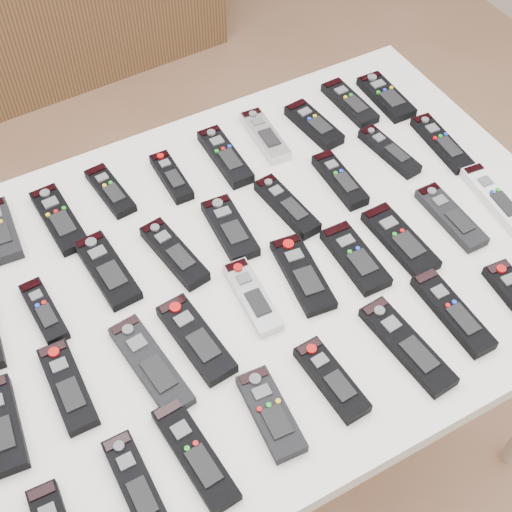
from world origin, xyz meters
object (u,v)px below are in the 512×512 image
remote_13 (174,254)px  remote_30 (137,486)px  remote_35 (453,312)px  remote_17 (389,151)px  remote_34 (407,346)px  remote_3 (110,191)px  remote_33 (331,379)px  remote_7 (314,125)px  remote_31 (195,454)px  remote_20 (68,386)px  remote_24 (303,274)px  remote_25 (355,258)px  remote_27 (451,217)px  remote_4 (171,177)px  remote_22 (196,339)px  remote_15 (287,206)px  remote_9 (386,97)px  remote_21 (151,365)px  remote_5 (225,157)px  remote_23 (252,297)px  table (256,281)px  remote_2 (59,219)px  remote_14 (230,229)px  remote_32 (271,413)px  remote_16 (340,180)px  remote_11 (44,311)px  remote_6 (265,136)px  remote_19 (0,426)px  remote_12 (107,270)px  remote_26 (400,240)px  remote_8 (350,103)px  remote_18 (442,143)px

remote_13 → remote_30: 0.45m
remote_30 → remote_35: size_ratio=0.93×
remote_17 → remote_34: 0.48m
remote_3 → remote_33: remote_33 is taller
remote_34 → remote_35: 0.11m
remote_7 → remote_31: 0.79m
remote_20 → remote_24: bearing=2.4°
remote_33 → remote_25: bearing=44.3°
remote_35 → remote_34: bearing=-171.4°
remote_17 → remote_27: (-0.00, -0.21, -0.00)m
remote_4 → remote_22: size_ratio=0.78×
remote_4 → remote_15: remote_15 is taller
remote_9 → remote_21: 0.85m
remote_5 → remote_23: bearing=-108.7°
remote_20 → table: bearing=12.8°
remote_17 → remote_23: size_ratio=0.98×
remote_2 → remote_15: bearing=-27.7°
remote_15 → remote_20: 0.55m
remote_5 → remote_14: size_ratio=1.11×
remote_15 → remote_32: (-0.25, -0.37, -0.00)m
remote_4 → remote_16: bearing=-29.5°
remote_14 → remote_15: (0.13, -0.00, 0.00)m
remote_4 → remote_16: 0.35m
remote_20 → remote_24: remote_20 is taller
table → remote_14: bearing=95.1°
remote_11 → remote_33: bearing=-47.4°
remote_6 → remote_19: (-0.70, -0.39, 0.00)m
remote_17 → remote_31: 0.78m
remote_33 → remote_20: bearing=149.5°
remote_14 → remote_17: same height
remote_16 → remote_31: size_ratio=0.81×
remote_20 → remote_6: bearing=33.6°
remote_33 → remote_35: same height
remote_12 → remote_21: bearing=-96.4°
remote_25 → remote_35: (0.08, -0.19, 0.00)m
remote_3 → remote_26: 0.59m
remote_9 → remote_31: same height
remote_22 → remote_24: 0.24m
remote_19 → remote_35: (0.77, -0.18, -0.00)m
table → remote_35: 0.38m
remote_34 → remote_35: size_ratio=1.09×
remote_9 → remote_34: 0.67m
remote_31 → remote_34: (0.40, -0.00, 0.00)m
remote_32 → remote_31: bearing=-174.8°
remote_32 → remote_30: bearing=-174.7°
remote_34 → remote_7: bearing=69.7°
remote_16 → remote_30: size_ratio=0.91×
remote_8 → remote_14: bearing=-156.1°
remote_18 → remote_30: (-0.87, -0.38, 0.00)m
remote_18 → remote_9: bearing=98.4°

